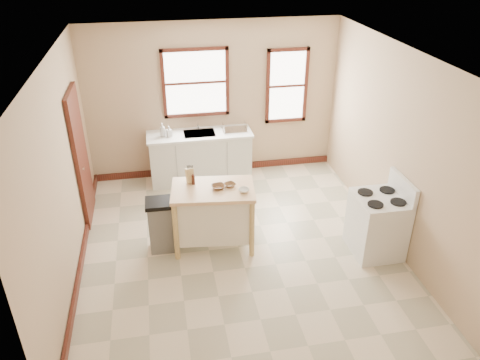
{
  "coord_description": "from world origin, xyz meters",
  "views": [
    {
      "loc": [
        -1.0,
        -5.47,
        4.17
      ],
      "look_at": [
        0.1,
        0.4,
        0.9
      ],
      "focal_mm": 35.0,
      "sensor_mm": 36.0,
      "label": 1
    }
  ],
  "objects_px": {
    "pepper_grinder": "(193,180)",
    "bowl_c": "(244,190)",
    "soap_bottle_b": "(169,131)",
    "soap_bottle_a": "(163,130)",
    "dish_rack": "(235,127)",
    "bowl_b": "(230,185)",
    "gas_stove": "(378,217)",
    "kitchen_island": "(214,217)",
    "trash_bin": "(162,225)",
    "bowl_a": "(218,187)",
    "knife_block": "(190,176)"
  },
  "relations": [
    {
      "from": "trash_bin",
      "to": "bowl_a",
      "type": "bearing_deg",
      "value": -2.12
    },
    {
      "from": "bowl_a",
      "to": "bowl_b",
      "type": "distance_m",
      "value": 0.17
    },
    {
      "from": "kitchen_island",
      "to": "gas_stove",
      "type": "bearing_deg",
      "value": -7.79
    },
    {
      "from": "bowl_a",
      "to": "gas_stove",
      "type": "distance_m",
      "value": 2.28
    },
    {
      "from": "soap_bottle_b",
      "to": "dish_rack",
      "type": "distance_m",
      "value": 1.17
    },
    {
      "from": "soap_bottle_a",
      "to": "soap_bottle_b",
      "type": "xyz_separation_m",
      "value": [
        0.11,
        -0.02,
        -0.03
      ]
    },
    {
      "from": "bowl_a",
      "to": "bowl_c",
      "type": "distance_m",
      "value": 0.37
    },
    {
      "from": "soap_bottle_a",
      "to": "knife_block",
      "type": "distance_m",
      "value": 1.81
    },
    {
      "from": "gas_stove",
      "to": "soap_bottle_a",
      "type": "bearing_deg",
      "value": 137.6
    },
    {
      "from": "soap_bottle_a",
      "to": "trash_bin",
      "type": "xyz_separation_m",
      "value": [
        -0.14,
        -1.99,
        -0.64
      ]
    },
    {
      "from": "dish_rack",
      "to": "bowl_c",
      "type": "distance_m",
      "value": 2.26
    },
    {
      "from": "dish_rack",
      "to": "knife_block",
      "type": "bearing_deg",
      "value": -141.74
    },
    {
      "from": "kitchen_island",
      "to": "dish_rack",
      "type": "bearing_deg",
      "value": 78.68
    },
    {
      "from": "kitchen_island",
      "to": "gas_stove",
      "type": "distance_m",
      "value": 2.32
    },
    {
      "from": "dish_rack",
      "to": "bowl_c",
      "type": "xyz_separation_m",
      "value": [
        -0.27,
        -2.24,
        -0.01
      ]
    },
    {
      "from": "soap_bottle_b",
      "to": "kitchen_island",
      "type": "distance_m",
      "value": 2.13
    },
    {
      "from": "soap_bottle_b",
      "to": "bowl_c",
      "type": "height_order",
      "value": "soap_bottle_b"
    },
    {
      "from": "soap_bottle_b",
      "to": "bowl_b",
      "type": "height_order",
      "value": "soap_bottle_b"
    },
    {
      "from": "soap_bottle_a",
      "to": "soap_bottle_b",
      "type": "relative_size",
      "value": 1.31
    },
    {
      "from": "knife_block",
      "to": "trash_bin",
      "type": "height_order",
      "value": "knife_block"
    },
    {
      "from": "pepper_grinder",
      "to": "gas_stove",
      "type": "height_order",
      "value": "gas_stove"
    },
    {
      "from": "kitchen_island",
      "to": "knife_block",
      "type": "xyz_separation_m",
      "value": [
        -0.29,
        0.24,
        0.57
      ]
    },
    {
      "from": "knife_block",
      "to": "pepper_grinder",
      "type": "bearing_deg",
      "value": -72.95
    },
    {
      "from": "soap_bottle_a",
      "to": "soap_bottle_b",
      "type": "height_order",
      "value": "soap_bottle_a"
    },
    {
      "from": "pepper_grinder",
      "to": "soap_bottle_a",
      "type": "bearing_deg",
      "value": 100.76
    },
    {
      "from": "soap_bottle_a",
      "to": "soap_bottle_b",
      "type": "distance_m",
      "value": 0.12
    },
    {
      "from": "knife_block",
      "to": "bowl_a",
      "type": "height_order",
      "value": "knife_block"
    },
    {
      "from": "kitchen_island",
      "to": "gas_stove",
      "type": "relative_size",
      "value": 1.0
    },
    {
      "from": "dish_rack",
      "to": "pepper_grinder",
      "type": "relative_size",
      "value": 2.88
    },
    {
      "from": "bowl_c",
      "to": "kitchen_island",
      "type": "bearing_deg",
      "value": 156.38
    },
    {
      "from": "pepper_grinder",
      "to": "bowl_c",
      "type": "xyz_separation_m",
      "value": [
        0.66,
        -0.34,
        -0.05
      ]
    },
    {
      "from": "bowl_c",
      "to": "soap_bottle_a",
      "type": "bearing_deg",
      "value": 114.67
    },
    {
      "from": "soap_bottle_b",
      "to": "dish_rack",
      "type": "height_order",
      "value": "soap_bottle_b"
    },
    {
      "from": "knife_block",
      "to": "gas_stove",
      "type": "distance_m",
      "value": 2.71
    },
    {
      "from": "soap_bottle_b",
      "to": "pepper_grinder",
      "type": "xyz_separation_m",
      "value": [
        0.24,
        -1.83,
        0.01
      ]
    },
    {
      "from": "bowl_a",
      "to": "bowl_c",
      "type": "relative_size",
      "value": 1.26
    },
    {
      "from": "soap_bottle_b",
      "to": "kitchen_island",
      "type": "relative_size",
      "value": 0.16
    },
    {
      "from": "pepper_grinder",
      "to": "bowl_c",
      "type": "distance_m",
      "value": 0.74
    },
    {
      "from": "pepper_grinder",
      "to": "gas_stove",
      "type": "relative_size",
      "value": 0.13
    },
    {
      "from": "dish_rack",
      "to": "gas_stove",
      "type": "bearing_deg",
      "value": -83.12
    },
    {
      "from": "soap_bottle_b",
      "to": "bowl_a",
      "type": "height_order",
      "value": "soap_bottle_b"
    },
    {
      "from": "kitchen_island",
      "to": "trash_bin",
      "type": "height_order",
      "value": "kitchen_island"
    },
    {
      "from": "soap_bottle_b",
      "to": "bowl_b",
      "type": "bearing_deg",
      "value": -87.27
    },
    {
      "from": "dish_rack",
      "to": "gas_stove",
      "type": "xyz_separation_m",
      "value": [
        1.58,
        -2.64,
        -0.4
      ]
    },
    {
      "from": "bowl_c",
      "to": "gas_stove",
      "type": "relative_size",
      "value": 0.13
    },
    {
      "from": "soap_bottle_b",
      "to": "soap_bottle_a",
      "type": "bearing_deg",
      "value": 150.67
    },
    {
      "from": "knife_block",
      "to": "bowl_b",
      "type": "relative_size",
      "value": 1.28
    },
    {
      "from": "soap_bottle_b",
      "to": "dish_rack",
      "type": "xyz_separation_m",
      "value": [
        1.17,
        0.06,
        -0.04
      ]
    },
    {
      "from": "gas_stove",
      "to": "pepper_grinder",
      "type": "bearing_deg",
      "value": 163.33
    },
    {
      "from": "bowl_b",
      "to": "soap_bottle_b",
      "type": "bearing_deg",
      "value": 110.47
    }
  ]
}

